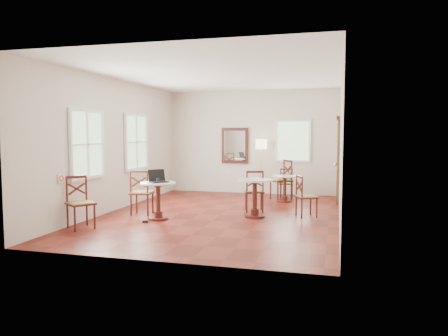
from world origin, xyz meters
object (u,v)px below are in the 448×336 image
object	(u,v)px
chair_mid_b	(305,196)
navy_mug	(158,180)
chair_back_a	(286,183)
chair_near_a	(142,192)
chair_back_b	(282,180)
mouse	(158,182)
cafe_table_near	(158,197)
chair_near_b	(80,203)
floor_lamp	(261,148)
laptop	(158,179)
power_adapter	(145,222)
chair_mid_a	(254,191)
cafe_table_mid	(255,194)
water_glass	(154,179)
cafe_table_back	(285,186)

from	to	relation	value
chair_mid_b	navy_mug	bearing A→B (deg)	84.18
chair_back_a	chair_near_a	bearing A→B (deg)	44.45
chair_back_a	chair_back_b	xyz separation A→B (m)	(-0.08, -0.38, 0.12)
chair_back_b	chair_back_a	bearing A→B (deg)	131.67
chair_back_a	mouse	xyz separation A→B (m)	(-2.22, -3.61, 0.38)
cafe_table_near	chair_near_b	distance (m)	1.57
chair_near_b	floor_lamp	size ratio (longest dim) A/B	0.61
laptop	power_adapter	world-z (taller)	laptop
chair_mid_b	chair_near_a	bearing A→B (deg)	74.85
chair_mid_a	laptop	bearing A→B (deg)	21.66
chair_near_a	chair_back_b	xyz separation A→B (m)	(2.70, 2.84, 0.04)
chair_mid_a	chair_back_b	distance (m)	1.91
chair_near_a	laptop	xyz separation A→B (m)	(0.55, -0.36, 0.34)
chair_back_a	chair_back_b	world-z (taller)	chair_back_b
navy_mug	chair_mid_b	bearing A→B (deg)	20.01
cafe_table_mid	chair_mid_a	world-z (taller)	chair_mid_a
laptop	mouse	size ratio (longest dim) A/B	5.53
floor_lamp	power_adapter	bearing A→B (deg)	-110.09
chair_near_b	navy_mug	bearing A→B (deg)	-7.19
cafe_table_near	floor_lamp	bearing A→B (deg)	69.86
chair_mid_a	laptop	size ratio (longest dim) A/B	2.03
chair_back_a	chair_back_b	distance (m)	0.40
cafe_table_near	laptop	world-z (taller)	laptop
laptop	mouse	world-z (taller)	laptop
chair_back_b	mouse	xyz separation A→B (m)	(-2.14, -3.24, 0.25)
cafe_table_near	laptop	distance (m)	0.36
cafe_table_mid	water_glass	distance (m)	2.14
chair_mid_a	chair_near_a	bearing A→B (deg)	7.54
laptop	water_glass	xyz separation A→B (m)	(-0.13, 0.08, -0.02)
chair_near_b	mouse	distance (m)	1.60
chair_mid_b	chair_back_a	world-z (taller)	chair_mid_b
chair_mid_a	water_glass	distance (m)	2.30
chair_mid_a	mouse	world-z (taller)	chair_mid_a
cafe_table_mid	cafe_table_back	world-z (taller)	cafe_table_mid
chair_back_a	water_glass	size ratio (longest dim) A/B	9.31
power_adapter	navy_mug	bearing A→B (deg)	70.03
floor_lamp	mouse	size ratio (longest dim) A/B	19.04
cafe_table_back	laptop	size ratio (longest dim) A/B	1.46
floor_lamp	power_adapter	world-z (taller)	floor_lamp
chair_near_b	power_adapter	distance (m)	1.32
cafe_table_mid	chair_mid_b	xyz separation A→B (m)	(1.03, 0.32, -0.06)
chair_back_a	navy_mug	distance (m)	4.26
chair_near_a	chair_back_b	distance (m)	3.92
cafe_table_near	chair_near_b	size ratio (longest dim) A/B	0.78
chair_near_a	mouse	xyz separation A→B (m)	(0.56, -0.40, 0.29)
cafe_table_back	power_adapter	bearing A→B (deg)	-125.83
cafe_table_mid	navy_mug	bearing A→B (deg)	-158.53
navy_mug	chair_near_b	bearing A→B (deg)	-133.17
mouse	water_glass	distance (m)	0.20
chair_near_b	chair_back_b	distance (m)	5.43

